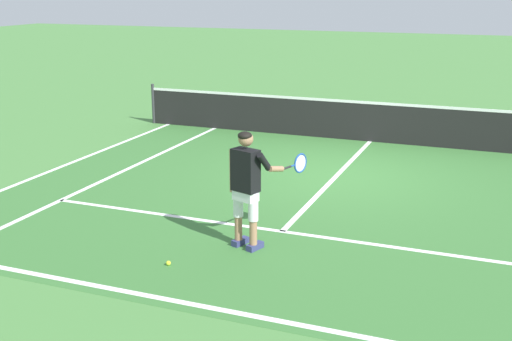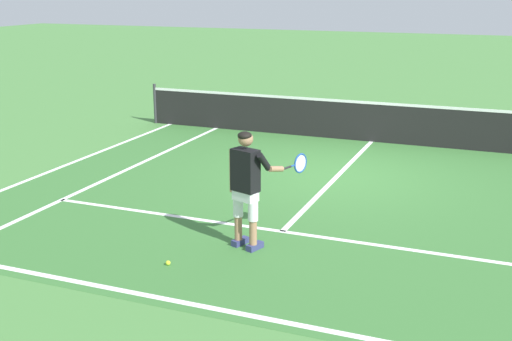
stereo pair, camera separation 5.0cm
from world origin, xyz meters
name	(u,v)px [view 2 (the right image)]	position (x,y,z in m)	size (l,w,h in m)	color
ground_plane	(338,175)	(0.00, 0.00, 0.00)	(80.00, 80.00, 0.00)	#477F3D
court_inner_surface	(318,196)	(0.00, -1.43, 0.00)	(10.98, 9.43, 0.00)	#387033
line_baseline	(207,307)	(0.00, -5.95, 0.00)	(10.98, 0.10, 0.01)	white
line_service	(282,231)	(0.00, -3.32, 0.00)	(8.23, 0.10, 0.01)	white
line_centre_service	(337,177)	(0.00, -0.12, 0.00)	(0.10, 6.40, 0.01)	white
line_singles_left	(121,172)	(-4.12, -1.43, 0.00)	(0.10, 9.03, 0.01)	white
line_doubles_left	(65,165)	(-5.49, -1.43, 0.00)	(0.10, 9.03, 0.01)	white
tennis_net	(372,121)	(0.00, 3.08, 0.50)	(11.96, 0.08, 1.07)	#333338
tennis_player	(247,182)	(-0.26, -4.08, 0.99)	(0.91, 1.02, 1.71)	navy
tennis_ball_near_feet	(168,263)	(-1.02, -5.06, 0.03)	(0.07, 0.07, 0.07)	#CCE02D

